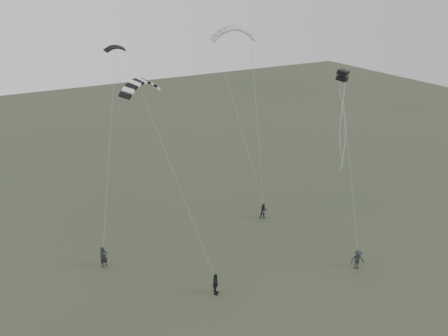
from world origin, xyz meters
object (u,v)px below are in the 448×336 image
flyer_left (104,257)px  kite_dark_small (115,47)px  kite_box (343,75)px  flyer_center (216,284)px  flyer_right (264,211)px  kite_pale_large (233,28)px  flyer_far (358,260)px  kite_striped (140,81)px

flyer_left → kite_dark_small: size_ratio=1.03×
kite_dark_small → kite_box: (14.70, -9.71, -1.92)m
kite_dark_small → kite_box: size_ratio=2.21×
kite_box → flyer_center: bearing=164.0°
flyer_left → flyer_right: 14.90m
flyer_left → flyer_right: (14.89, 0.30, -0.10)m
flyer_left → kite_box: 23.00m
flyer_center → kite_pale_large: 22.06m
flyer_right → flyer_center: 11.47m
flyer_left → kite_pale_large: size_ratio=0.43×
flyer_right → flyer_center: flyer_center is taller
flyer_right → flyer_center: bearing=-125.3°
flyer_center → kite_box: 18.24m
flyer_center → kite_pale_large: (8.67, 12.88, 15.68)m
flyer_right → flyer_center: (-8.86, -7.29, 0.06)m
flyer_far → kite_pale_large: size_ratio=0.40×
kite_box → flyer_left: bearing=138.7°
flyer_left → flyer_far: size_ratio=1.07×
flyer_right → flyer_far: 10.07m
flyer_far → kite_dark_small: (-13.01, 15.17, 14.83)m
kite_dark_small → kite_striped: (-0.57, -7.39, -1.22)m
flyer_left → flyer_center: size_ratio=1.04×
flyer_left → kite_striped: size_ratio=0.54×
flyer_center → kite_pale_large: kite_pale_large is taller
kite_dark_small → flyer_far: bearing=-59.1°
flyer_left → flyer_center: bearing=-62.7°
kite_pale_large → kite_box: bearing=-52.3°
flyer_center → kite_box: bearing=-35.5°
flyer_right → kite_striped: 17.99m
flyer_left → flyer_center: flyer_left is taller
flyer_left → kite_striped: bearing=-41.5°
flyer_left → flyer_right: bearing=-12.3°
flyer_left → flyer_far: bearing=-42.9°
flyer_left → flyer_far: 19.45m
flyer_right → kite_striped: bearing=-154.5°
kite_striped → flyer_center: bearing=-92.1°
flyer_right → kite_box: kite_box is taller
kite_pale_large → flyer_right: bearing=-71.8°
flyer_left → kite_dark_small: (3.92, 5.60, 14.77)m
kite_striped → kite_box: bearing=-38.0°
flyer_far → flyer_center: bearing=-167.7°
flyer_left → flyer_right: flyer_left is taller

